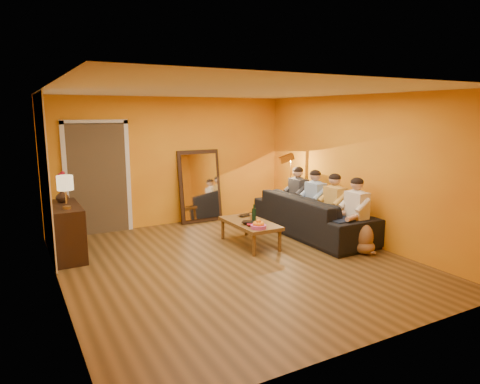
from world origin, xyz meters
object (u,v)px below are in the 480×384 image
coffee_table (250,233)px  dog (361,233)px  table_lamp (66,192)px  mirror_frame (200,186)px  person_mid_left (334,207)px  person_mid_right (315,202)px  vase (62,196)px  person_far_right (298,197)px  wine_bottle (254,213)px  sideboard (66,231)px  tumbler (252,217)px  laptop (249,215)px  floor_lamp (291,190)px  sofa (313,215)px  person_far_left (356,213)px

coffee_table → dog: (1.42, -1.23, 0.12)m
dog → table_lamp: bearing=155.8°
mirror_frame → person_mid_left: mirror_frame is taller
person_mid_right → vase: size_ratio=5.77×
dog → person_far_right: 1.88m
dog → wine_bottle: wine_bottle is taller
table_lamp → coffee_table: bearing=-11.3°
sideboard → tumbler: 3.10m
person_far_right → laptop: (-1.31, -0.28, -0.18)m
sideboard → tumbler: (3.00, -0.76, 0.05)m
person_mid_right → wine_bottle: (-1.44, -0.13, -0.03)m
person_mid_left → person_mid_right: bearing=90.0°
floor_lamp → vase: floor_lamp is taller
tumbler → person_mid_right: bearing=-1.7°
coffee_table → tumbler: size_ratio=11.21×
tumbler → vase: size_ratio=0.52×
person_mid_left → person_far_right: same height
sideboard → sofa: bearing=-12.0°
laptop → wine_bottle: bearing=-121.1°
sideboard → person_mid_right: bearing=-10.4°
sofa → person_far_right: person_far_right is taller
person_far_right → laptop: 1.35m
mirror_frame → wine_bottle: size_ratio=4.90×
person_mid_right → vase: (-4.37, 1.05, 0.35)m
wine_bottle → sofa: bearing=1.2°
laptop → person_mid_right: bearing=-24.8°
person_far_left → person_mid_right: (0.00, 1.10, 0.00)m
person_far_right → dog: bearing=-92.2°
person_far_left → person_mid_left: same height
vase → dog: bearing=-28.8°
mirror_frame → sideboard: (-2.79, -1.08, -0.34)m
vase → coffee_table: bearing=-21.4°
mirror_frame → sofa: 2.48m
table_lamp → dog: table_lamp is taller
coffee_table → person_mid_left: person_mid_left is taller
mirror_frame → sideboard: bearing=-158.8°
coffee_table → wine_bottle: 0.37m
sideboard → dog: size_ratio=1.80×
tumbler → wine_bottle: bearing=-112.4°
person_far_right → tumbler: person_far_right is taller
mirror_frame → vase: bearing=-163.4°
person_mid_left → tumbler: person_mid_left is taller
coffee_table → person_mid_right: (1.49, 0.08, 0.40)m
dog → laptop: dog is taller
wine_bottle → laptop: (0.13, 0.40, -0.14)m
coffee_table → person_mid_right: size_ratio=1.00×
table_lamp → wine_bottle: table_lamp is taller
sideboard → floor_lamp: bearing=-0.4°
tumbler → person_far_left: bearing=-39.8°
person_far_right → laptop: bearing=-168.0°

